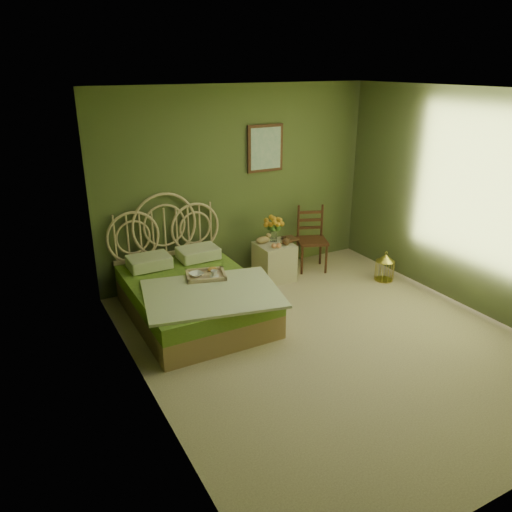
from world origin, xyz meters
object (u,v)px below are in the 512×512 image
chair (309,235)px  birdcage (385,268)px  nightstand (274,255)px  bed (193,294)px

chair → birdcage: bearing=-31.2°
chair → birdcage: chair is taller
nightstand → chair: 0.69m
birdcage → bed: bearing=174.1°
bed → birdcage: size_ratio=5.53×
nightstand → bed: bearing=-160.6°
nightstand → birdcage: nightstand is taller
bed → chair: bed is taller
nightstand → birdcage: (1.33, -0.78, -0.16)m
chair → nightstand: bearing=-148.3°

